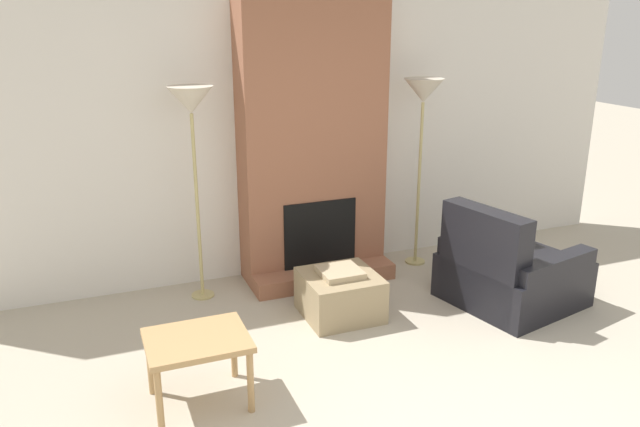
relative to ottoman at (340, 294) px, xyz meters
name	(u,v)px	position (x,y,z in m)	size (l,w,h in m)	color
wall_back	(304,138)	(0.11, 1.16, 1.11)	(7.08, 0.06, 2.60)	silver
fireplace	(313,148)	(0.11, 0.93, 1.06)	(1.36, 0.64, 2.60)	#935B42
ottoman	(340,294)	(0.00, 0.00, 0.00)	(0.61, 0.61, 0.42)	#998460
armchair	(506,274)	(1.44, -0.31, 0.08)	(1.20, 1.17, 0.92)	black
side_table	(197,347)	(-1.34, -0.81, 0.22)	(0.65, 0.52, 0.48)	tan
floor_lamp_left	(191,109)	(-1.01, 0.80, 1.49)	(0.38, 0.38, 1.88)	tan
floor_lamp_right	(423,98)	(1.18, 0.80, 1.48)	(0.38, 0.38, 1.86)	tan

